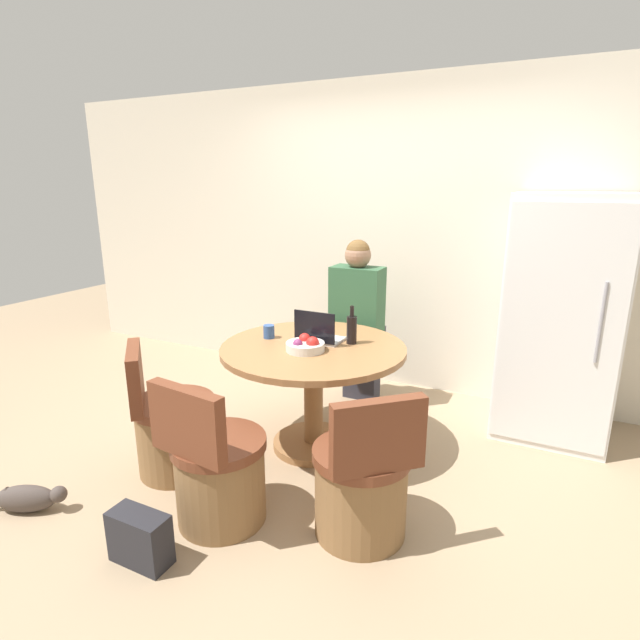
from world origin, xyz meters
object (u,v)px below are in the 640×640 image
(fruit_bowl, at_px, (306,345))
(handbag, at_px, (140,538))
(chair_near_camera, at_px, (218,474))
(dining_table, at_px, (313,373))
(person_seated, at_px, (359,315))
(bottle, at_px, (352,329))
(laptop, at_px, (319,335))
(chair_near_left_corner, at_px, (172,430))
(cat, at_px, (29,498))
(refrigerator, at_px, (560,318))
(chair_near_right_corner, at_px, (362,486))

(fruit_bowl, xyz_separation_m, handbag, (-0.25, -1.22, -0.64))
(fruit_bowl, bearing_deg, chair_near_camera, -97.39)
(dining_table, relative_size, person_seated, 0.90)
(bottle, bearing_deg, laptop, -162.00)
(chair_near_left_corner, relative_size, cat, 2.00)
(refrigerator, relative_size, fruit_bowl, 6.93)
(chair_near_left_corner, relative_size, chair_near_right_corner, 1.00)
(laptop, bearing_deg, fruit_bowl, 92.11)
(person_seated, relative_size, fruit_bowl, 5.48)
(chair_near_left_corner, xyz_separation_m, bottle, (0.86, 0.80, 0.55))
(refrigerator, height_order, chair_near_camera, refrigerator)
(chair_near_camera, distance_m, laptop, 1.13)
(fruit_bowl, bearing_deg, chair_near_left_corner, -140.89)
(handbag, bearing_deg, cat, 179.35)
(chair_near_left_corner, distance_m, chair_near_right_corner, 1.28)
(dining_table, height_order, fruit_bowl, fruit_bowl)
(chair_near_camera, relative_size, bottle, 3.24)
(dining_table, distance_m, laptop, 0.25)
(chair_near_camera, bearing_deg, fruit_bowl, -91.03)
(chair_near_left_corner, relative_size, bottle, 3.24)
(fruit_bowl, bearing_deg, chair_near_right_corner, -42.58)
(refrigerator, height_order, dining_table, refrigerator)
(handbag, bearing_deg, person_seated, 83.77)
(laptop, bearing_deg, chair_near_left_corner, 48.42)
(chair_near_left_corner, bearing_deg, person_seated, -68.06)
(chair_near_right_corner, bearing_deg, chair_near_left_corner, -43.96)
(chair_near_camera, bearing_deg, dining_table, -90.00)
(fruit_bowl, distance_m, cat, 1.78)
(refrigerator, bearing_deg, chair_near_left_corner, -141.99)
(chair_near_camera, bearing_deg, handbag, 76.79)
(fruit_bowl, bearing_deg, bottle, 52.86)
(chair_near_left_corner, bearing_deg, chair_near_camera, -160.45)
(chair_near_left_corner, bearing_deg, bottle, -91.55)
(chair_near_camera, height_order, fruit_bowl, fruit_bowl)
(refrigerator, bearing_deg, laptop, -148.02)
(chair_near_left_corner, bearing_deg, handbag, 166.08)
(chair_near_left_corner, relative_size, laptop, 2.85)
(refrigerator, distance_m, laptop, 1.70)
(person_seated, bearing_deg, cat, 63.32)
(chair_near_left_corner, height_order, laptop, laptop)
(chair_near_camera, relative_size, chair_near_left_corner, 1.00)
(chair_near_camera, bearing_deg, cat, 28.65)
(chair_near_right_corner, distance_m, handbag, 1.10)
(laptop, bearing_deg, bottle, -162.00)
(dining_table, distance_m, chair_near_right_corner, 0.96)
(chair_near_right_corner, distance_m, fruit_bowl, 0.97)
(refrigerator, relative_size, dining_table, 1.40)
(chair_near_right_corner, distance_m, laptop, 1.11)
(chair_near_left_corner, height_order, cat, chair_near_left_corner)
(chair_near_right_corner, xyz_separation_m, fruit_bowl, (-0.62, 0.57, 0.49))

